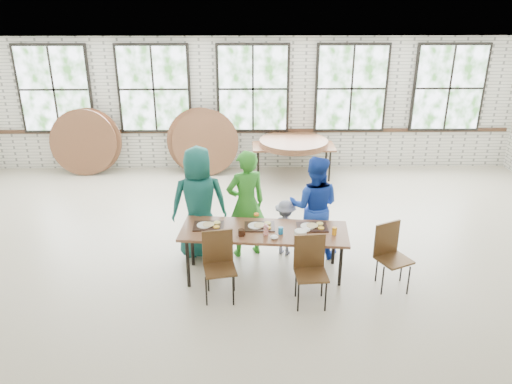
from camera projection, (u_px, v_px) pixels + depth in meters
room at (253, 91)px, 11.12m from camera, size 12.00×12.00×12.00m
dining_table at (264, 233)px, 7.19m from camera, size 2.47×1.04×0.74m
chair_near_left at (219, 259)px, 6.77m from camera, size 0.49×0.48×0.95m
chair_near_right at (310, 264)px, 6.65m from camera, size 0.45×0.43×0.95m
chair_spare at (390, 250)px, 7.00m from camera, size 0.55×0.55×0.95m
adult_teal at (199, 203)px, 7.70m from camera, size 0.94×0.69×1.79m
adult_green at (246, 204)px, 7.72m from camera, size 0.74×0.62×1.73m
toddler at (285, 227)px, 7.88m from camera, size 0.67×0.53×0.91m
adult_blue at (314, 206)px, 7.75m from camera, size 0.91×0.77×1.63m
storage_table at (293, 148)px, 10.99m from camera, size 1.80×0.75×0.74m
tabletop_clutter at (271, 230)px, 7.13m from camera, size 2.05×0.62×0.11m
round_tops_stacked at (294, 143)px, 10.95m from camera, size 1.50×1.50×0.13m
round_tops_leaning at (144, 142)px, 11.24m from camera, size 4.24×0.47×1.49m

